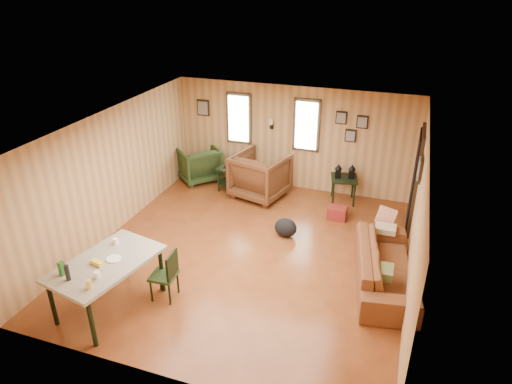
# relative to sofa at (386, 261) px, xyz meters

# --- Properties ---
(room) EXTENTS (5.54, 6.04, 2.44)m
(room) POSITION_rel_sofa_xyz_m (-2.23, 0.38, 0.77)
(room) COLOR brown
(room) RESTS_ON ground
(sofa) EXTENTS (1.00, 2.30, 0.87)m
(sofa) POSITION_rel_sofa_xyz_m (0.00, 0.00, 0.00)
(sofa) COLOR brown
(sofa) RESTS_ON ground
(recliner_brown) EXTENTS (1.31, 1.26, 1.12)m
(recliner_brown) POSITION_rel_sofa_xyz_m (-2.93, 2.38, 0.12)
(recliner_brown) COLOR #553119
(recliner_brown) RESTS_ON ground
(recliner_green) EXTENTS (1.22, 1.22, 0.92)m
(recliner_green) POSITION_rel_sofa_xyz_m (-4.64, 2.74, 0.02)
(recliner_green) COLOR #263919
(recliner_green) RESTS_ON ground
(end_table) EXTENTS (0.61, 0.56, 0.71)m
(end_table) POSITION_rel_sofa_xyz_m (-3.67, 2.46, -0.04)
(end_table) COLOR black
(end_table) RESTS_ON ground
(side_table) EXTENTS (0.66, 0.66, 0.89)m
(side_table) POSITION_rel_sofa_xyz_m (-1.12, 2.72, 0.17)
(side_table) COLOR black
(side_table) RESTS_ON ground
(cooler) EXTENTS (0.38, 0.27, 0.27)m
(cooler) POSITION_rel_sofa_xyz_m (-1.10, 1.89, -0.30)
(cooler) COLOR maroon
(cooler) RESTS_ON ground
(backpack) EXTENTS (0.50, 0.42, 0.38)m
(backpack) POSITION_rel_sofa_xyz_m (-1.92, 0.88, -0.25)
(backpack) COLOR black
(backpack) RESTS_ON ground
(sofa_pillows) EXTENTS (0.44, 1.85, 0.39)m
(sofa_pillows) POSITION_rel_sofa_xyz_m (-0.10, 0.35, 0.07)
(sofa_pillows) COLOR #545E34
(sofa_pillows) RESTS_ON sofa
(dining_table) EXTENTS (1.28, 1.77, 1.06)m
(dining_table) POSITION_rel_sofa_xyz_m (-3.88, -1.97, 0.31)
(dining_table) COLOR gray
(dining_table) RESTS_ON ground
(dining_chair) EXTENTS (0.40, 0.40, 0.84)m
(dining_chair) POSITION_rel_sofa_xyz_m (-3.15, -1.49, 0.04)
(dining_chair) COLOR #263919
(dining_chair) RESTS_ON ground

